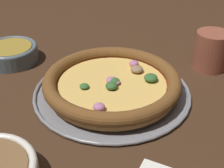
% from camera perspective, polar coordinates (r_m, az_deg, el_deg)
% --- Properties ---
extents(ground_plane, '(3.00, 3.00, 0.00)m').
position_cam_1_polar(ground_plane, '(0.70, 0.00, -1.74)').
color(ground_plane, '#3D2616').
extents(pizza_tray, '(0.35, 0.35, 0.01)m').
position_cam_1_polar(pizza_tray, '(0.69, 0.00, -1.43)').
color(pizza_tray, gray).
rests_on(pizza_tray, ground_plane).
extents(pizza, '(0.30, 0.30, 0.04)m').
position_cam_1_polar(pizza, '(0.68, 0.04, 0.26)').
color(pizza, '#BC7F42').
rests_on(pizza, pizza_tray).
extents(bowl_near, '(0.14, 0.14, 0.04)m').
position_cam_1_polar(bowl_near, '(0.86, -18.00, 5.49)').
color(bowl_near, slate).
rests_on(bowl_near, ground_plane).
extents(drinking_cup, '(0.08, 0.08, 0.10)m').
position_cam_1_polar(drinking_cup, '(0.81, 17.69, 5.83)').
color(drinking_cup, brown).
rests_on(drinking_cup, ground_plane).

